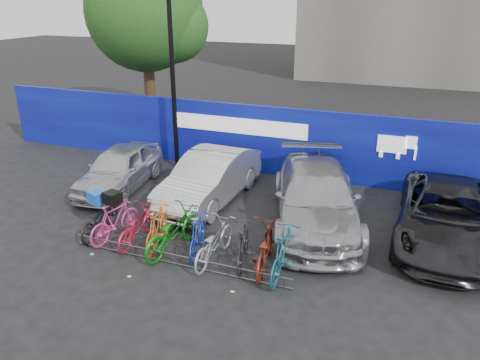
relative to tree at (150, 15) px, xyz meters
The scene contains 21 objects.
ground 13.14m from the tree, 56.03° to the right, with size 100.00×100.00×0.00m, color black.
hoarding 8.80m from the tree, 30.89° to the right, with size 22.00×0.18×2.40m.
tree is the anchor object (origin of this frame).
lamppost 6.14m from the tree, 52.49° to the right, with size 0.25×0.50×6.11m.
bike_rack 13.55m from the tree, 57.55° to the right, with size 5.60×0.03×0.30m.
car_0 8.81m from the tree, 68.47° to the right, with size 1.63×4.05×1.38m, color #B8B8BD.
car_1 10.15m from the tree, 49.56° to the right, with size 1.59×4.56×1.50m, color silver.
car_2 12.61m from the tree, 38.36° to the right, with size 2.22×5.46×1.59m, color #9C9DA1.
car_3 15.15m from the tree, 29.52° to the right, with size 2.38×5.17×1.44m, color black.
bike_0 11.76m from the tree, 67.53° to the right, with size 0.60×1.73×0.91m, color black.
bike_1 12.00m from the tree, 65.05° to the right, with size 0.48×1.72×1.03m, color #E43A8E.
bike_2 12.22m from the tree, 62.14° to the right, with size 0.62×1.77×0.93m, color #C2193A.
bike_3 12.45m from the tree, 59.51° to the right, with size 0.50×1.75×1.05m, color orange.
bike_4 12.73m from the tree, 57.66° to the right, with size 0.73×2.08×1.10m, color #117614.
bike_5 12.99m from the tree, 54.95° to the right, with size 0.48×1.69×1.02m, color #2137A6.
bike_6 13.39m from the tree, 53.51° to the right, with size 0.66×1.88×0.99m, color #93969A.
bike_7 13.70m from the tree, 50.72° to the right, with size 0.47×1.66×1.00m, color #232325.
bike_8 14.00m from the tree, 48.95° to the right, with size 0.68×1.96×1.03m, color maroon.
bike_9 14.40m from the tree, 47.77° to the right, with size 0.54×1.91×1.15m, color #175970.
cargo_crate 11.53m from the tree, 67.53° to the right, with size 0.43×0.33×0.31m, color blue.
cargo_topcase 11.76m from the tree, 65.05° to the right, with size 0.39×0.35×0.29m, color black.
Camera 1 is at (4.77, -8.90, 5.96)m, focal length 35.00 mm.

